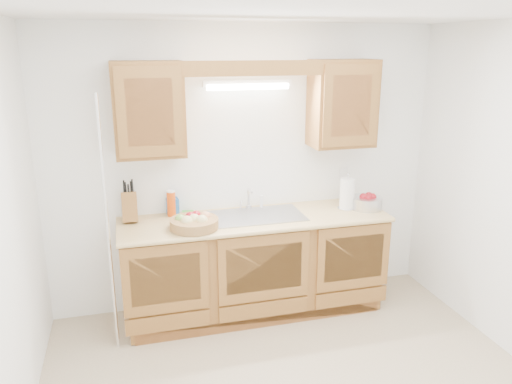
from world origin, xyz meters
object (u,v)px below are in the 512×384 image
object	(u,v)px
knife_block	(130,206)
apple_bowl	(367,202)
paper_towel	(347,194)
fruit_basket	(194,222)

from	to	relation	value
knife_block	apple_bowl	bearing A→B (deg)	-4.83
paper_towel	knife_block	bearing A→B (deg)	174.81
fruit_basket	apple_bowl	world-z (taller)	apple_bowl
paper_towel	apple_bowl	world-z (taller)	paper_towel
apple_bowl	knife_block	bearing A→B (deg)	174.12
knife_block	apple_bowl	distance (m)	2.07
paper_towel	apple_bowl	size ratio (longest dim) A/B	1.00
apple_bowl	fruit_basket	bearing A→B (deg)	-176.25
fruit_basket	knife_block	distance (m)	0.59
fruit_basket	paper_towel	world-z (taller)	paper_towel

